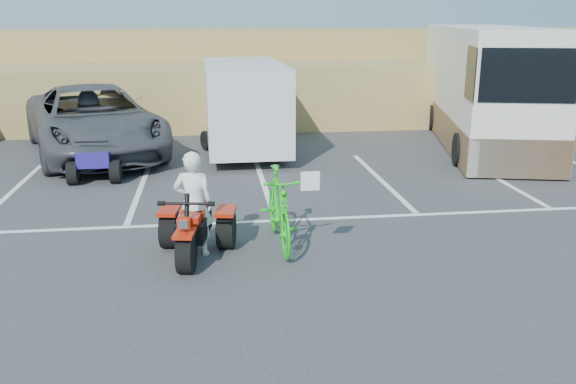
{
  "coord_description": "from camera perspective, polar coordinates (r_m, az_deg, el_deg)",
  "views": [
    {
      "loc": [
        -1.16,
        -8.14,
        3.62
      ],
      "look_at": [
        0.01,
        0.84,
        1.0
      ],
      "focal_mm": 38.0,
      "sensor_mm": 36.0,
      "label": 1
    }
  ],
  "objects": [
    {
      "name": "ground",
      "position": [
        8.98,
        0.61,
        -7.63
      ],
      "size": [
        100.0,
        100.0,
        0.0
      ],
      "primitive_type": "plane",
      "color": "#353538",
      "rests_on": "ground"
    },
    {
      "name": "parking_stripes",
      "position": [
        12.89,
        1.9,
        -0.15
      ],
      "size": [
        28.0,
        5.16,
        0.01
      ],
      "color": "white",
      "rests_on": "ground"
    },
    {
      "name": "grass_embankment",
      "position": [
        23.75,
        -4.68,
        10.79
      ],
      "size": [
        40.0,
        8.5,
        3.1
      ],
      "color": "olive",
      "rests_on": "ground"
    },
    {
      "name": "red_trike_atv",
      "position": [
        9.65,
        -8.78,
        -6.1
      ],
      "size": [
        1.45,
        1.79,
        1.05
      ],
      "primitive_type": null,
      "rotation": [
        0.0,
        0.0,
        -0.16
      ],
      "color": "#B11F0A",
      "rests_on": "ground"
    },
    {
      "name": "rider",
      "position": [
        9.51,
        -8.84,
        -1.11
      ],
      "size": [
        0.66,
        0.49,
        1.66
      ],
      "primitive_type": "imported",
      "rotation": [
        0.0,
        0.0,
        2.98
      ],
      "color": "white",
      "rests_on": "ground"
    },
    {
      "name": "green_dirt_bike",
      "position": [
        9.85,
        -0.86,
        -1.53
      ],
      "size": [
        0.67,
        2.12,
        1.26
      ],
      "primitive_type": "imported",
      "rotation": [
        0.0,
        0.0,
        0.04
      ],
      "color": "#14BF19",
      "rests_on": "ground"
    },
    {
      "name": "grey_pickup",
      "position": [
        17.26,
        -17.77,
        6.37
      ],
      "size": [
        4.96,
        7.21,
        1.83
      ],
      "primitive_type": "imported",
      "rotation": [
        0.0,
        0.0,
        0.32
      ],
      "color": "#44454C",
      "rests_on": "ground"
    },
    {
      "name": "cargo_trailer",
      "position": [
        16.93,
        -4.12,
        8.23
      ],
      "size": [
        2.12,
        5.17,
        2.4
      ],
      "rotation": [
        0.0,
        0.0,
        0.01
      ],
      "color": "silver",
      "rests_on": "ground"
    },
    {
      "name": "rv_motorhome",
      "position": [
        18.97,
        17.71,
        8.76
      ],
      "size": [
        4.34,
        9.41,
        3.28
      ],
      "rotation": [
        0.0,
        0.0,
        -0.23
      ],
      "color": "silver",
      "rests_on": "ground"
    },
    {
      "name": "quad_atv_blue",
      "position": [
        14.81,
        -17.28,
        1.26
      ],
      "size": [
        1.17,
        1.55,
        1.0
      ],
      "primitive_type": null,
      "rotation": [
        0.0,
        0.0,
        0.02
      ],
      "color": "navy",
      "rests_on": "ground"
    },
    {
      "name": "quad_atv_green",
      "position": [
        17.02,
        -5.38,
        3.8
      ],
      "size": [
        1.67,
        1.88,
        1.01
      ],
      "primitive_type": null,
      "rotation": [
        0.0,
        0.0,
        0.4
      ],
      "color": "#185413",
      "rests_on": "ground"
    }
  ]
}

